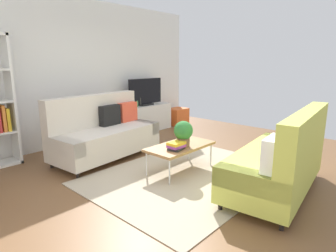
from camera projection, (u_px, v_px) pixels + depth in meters
name	position (u px, v px, depth m)	size (l,w,h in m)	color
ground_plane	(179.00, 177.00, 4.20)	(7.68, 7.68, 0.00)	brown
wall_far	(74.00, 73.00, 5.72)	(6.40, 0.12, 2.90)	white
area_rug	(188.00, 175.00, 4.25)	(2.90, 2.20, 0.01)	tan
couch_beige	(105.00, 133.00, 4.98)	(1.97, 1.02, 1.10)	beige
couch_green	(281.00, 160.00, 3.60)	(1.98, 1.05, 1.10)	#C1CC51
coffee_table	(180.00, 147.00, 4.33)	(1.10, 0.56, 0.42)	#9E7042
tv_console	(145.00, 118.00, 6.91)	(1.40, 0.44, 0.64)	silver
tv	(145.00, 92.00, 6.76)	(1.00, 0.20, 0.64)	black
storage_trunk	(178.00, 116.00, 7.66)	(0.52, 0.40, 0.44)	orange
potted_plant	(183.00, 132.00, 4.22)	(0.29, 0.29, 0.39)	brown
table_book_0	(176.00, 148.00, 4.11)	(0.24, 0.18, 0.03)	#262626
table_book_1	(176.00, 146.00, 4.10)	(0.24, 0.18, 0.04)	purple
table_book_2	(176.00, 143.00, 4.09)	(0.24, 0.18, 0.04)	gold
vase_0	(125.00, 104.00, 6.44)	(0.12, 0.12, 0.20)	#B24C4C
bottle_0	(133.00, 104.00, 6.50)	(0.06, 0.06, 0.17)	silver
bottle_1	(137.00, 104.00, 6.59)	(0.06, 0.06, 0.14)	#3F8C4C
bottle_2	(140.00, 102.00, 6.66)	(0.04, 0.04, 0.20)	#262626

